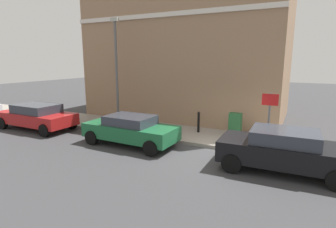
{
  "coord_description": "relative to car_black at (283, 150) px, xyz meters",
  "views": [
    {
      "loc": [
        -9.95,
        -2.81,
        3.65
      ],
      "look_at": [
        0.94,
        2.67,
        1.2
      ],
      "focal_mm": 28.5,
      "sensor_mm": 36.0,
      "label": 1
    }
  ],
  "objects": [
    {
      "name": "lamppost",
      "position": [
        2.69,
        8.77,
        2.54
      ],
      "size": [
        0.2,
        0.44,
        5.72
      ],
      "color": "#59595B",
      "rests_on": "sidewalk"
    },
    {
      "name": "car_green",
      "position": [
        0.1,
        6.15,
        -0.05
      ],
      "size": [
        1.88,
        4.2,
        1.32
      ],
      "rotation": [
        0.0,
        0.0,
        1.54
      ],
      "color": "#195933",
      "rests_on": "ground"
    },
    {
      "name": "car_black",
      "position": [
        0.0,
        0.0,
        0.0
      ],
      "size": [
        1.99,
        4.14,
        1.43
      ],
      "rotation": [
        0.0,
        0.0,
        1.6
      ],
      "color": "black",
      "rests_on": "ground"
    },
    {
      "name": "sidewalk",
      "position": [
        2.56,
        8.43,
        -0.69
      ],
      "size": [
        2.76,
        30.0,
        0.15
      ],
      "primitive_type": "cube",
      "color": "gray",
      "rests_on": "ground"
    },
    {
      "name": "car_red",
      "position": [
        0.14,
        12.26,
        -0.03
      ],
      "size": [
        1.95,
        4.46,
        1.36
      ],
      "rotation": [
        0.0,
        0.0,
        1.56
      ],
      "color": "maroon",
      "rests_on": "ground"
    },
    {
      "name": "street_sign",
      "position": [
        1.44,
        0.66,
        0.9
      ],
      "size": [
        0.08,
        0.6,
        2.3
      ],
      "color": "#59595B",
      "rests_on": "sidewalk"
    },
    {
      "name": "ground",
      "position": [
        0.74,
        2.43,
        -0.76
      ],
      "size": [
        80.0,
        80.0,
        0.0
      ],
      "primitive_type": "plane",
      "color": "#38383A"
    },
    {
      "name": "utility_cabinet",
      "position": [
        2.82,
        2.22,
        -0.08
      ],
      "size": [
        0.46,
        0.61,
        1.15
      ],
      "color": "#1E4C28",
      "rests_on": "sidewalk"
    },
    {
      "name": "corner_building",
      "position": [
        7.81,
        6.39,
        3.61
      ],
      "size": [
        7.83,
        11.91,
        8.75
      ],
      "color": "#937256",
      "rests_on": "ground"
    },
    {
      "name": "bollard_near_cabinet",
      "position": [
        2.92,
        4.04,
        -0.06
      ],
      "size": [
        0.14,
        0.14,
        1.04
      ],
      "color": "black",
      "rests_on": "sidewalk"
    }
  ]
}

